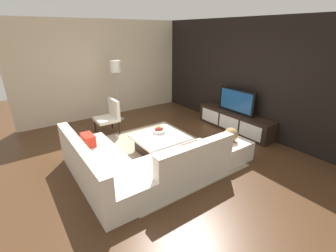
% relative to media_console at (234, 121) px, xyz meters
% --- Properties ---
extents(ground_plane, '(14.00, 14.00, 0.00)m').
position_rel_media_console_xyz_m(ground_plane, '(0.00, -2.40, -0.25)').
color(ground_plane, '#4C301C').
extents(feature_wall_back, '(6.40, 0.12, 2.80)m').
position_rel_media_console_xyz_m(feature_wall_back, '(0.00, 0.30, 1.15)').
color(feature_wall_back, black).
rests_on(feature_wall_back, ground).
extents(side_wall_left, '(0.12, 5.20, 2.80)m').
position_rel_media_console_xyz_m(side_wall_left, '(-3.20, -2.20, 1.15)').
color(side_wall_left, beige).
rests_on(side_wall_left, ground).
extents(area_rug, '(3.00, 2.48, 0.01)m').
position_rel_media_console_xyz_m(area_rug, '(-0.10, -2.40, -0.24)').
color(area_rug, tan).
rests_on(area_rug, ground).
extents(media_console, '(2.18, 0.46, 0.50)m').
position_rel_media_console_xyz_m(media_console, '(0.00, 0.00, 0.00)').
color(media_console, black).
rests_on(media_console, ground).
extents(television, '(1.08, 0.06, 0.62)m').
position_rel_media_console_xyz_m(television, '(0.00, 0.00, 0.56)').
color(television, black).
rests_on(television, media_console).
extents(sectional_couch, '(2.32, 2.42, 0.81)m').
position_rel_media_console_xyz_m(sectional_couch, '(0.51, -3.23, 0.03)').
color(sectional_couch, silver).
rests_on(sectional_couch, ground).
extents(coffee_table, '(0.97, 1.05, 0.38)m').
position_rel_media_console_xyz_m(coffee_table, '(-0.10, -2.30, -0.05)').
color(coffee_table, black).
rests_on(coffee_table, ground).
extents(accent_chair_near, '(0.56, 0.55, 0.87)m').
position_rel_media_console_xyz_m(accent_chair_near, '(-1.77, -2.74, 0.24)').
color(accent_chair_near, black).
rests_on(accent_chair_near, ground).
extents(floor_lamp, '(0.30, 0.30, 1.73)m').
position_rel_media_console_xyz_m(floor_lamp, '(-2.53, -2.15, 1.20)').
color(floor_lamp, '#A5A5AA').
rests_on(floor_lamp, ground).
extents(ottoman, '(0.70, 0.70, 0.40)m').
position_rel_media_console_xyz_m(ottoman, '(0.95, -1.27, -0.05)').
color(ottoman, silver).
rests_on(ottoman, ground).
extents(fruit_bowl, '(0.28, 0.28, 0.14)m').
position_rel_media_console_xyz_m(fruit_bowl, '(-0.28, -2.20, 0.19)').
color(fruit_bowl, silver).
rests_on(fruit_bowl, coffee_table).
extents(decorative_ball, '(0.28, 0.28, 0.28)m').
position_rel_media_console_xyz_m(decorative_ball, '(0.95, -1.27, 0.29)').
color(decorative_ball, '#AD8451').
rests_on(decorative_ball, ottoman).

